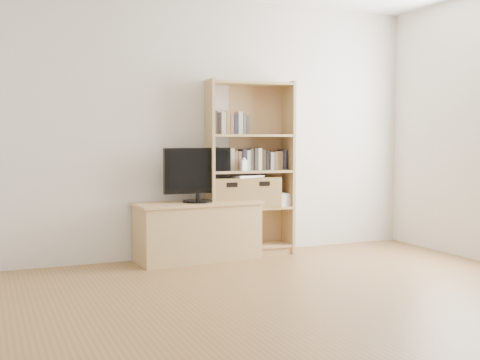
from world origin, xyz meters
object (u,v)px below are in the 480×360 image
basket_right (260,192)px  baby_monitor (244,165)px  bookshelf (250,168)px  basket_left (228,193)px  television (198,175)px  laptop (246,176)px  tv_stand (198,232)px

basket_right → baby_monitor: bearing=-153.1°
bookshelf → basket_right: size_ratio=4.80×
basket_left → bookshelf: bearing=3.3°
television → basket_right: television is taller
television → laptop: bearing=3.5°
laptop → baby_monitor: bearing=-139.9°
bookshelf → tv_stand: bearing=-169.7°
tv_stand → baby_monitor: bearing=-6.8°
basket_left → basket_right: basket_right is taller
tv_stand → laptop: 0.76m
baby_monitor → bookshelf: bearing=29.7°
basket_left → basket_right: size_ratio=0.99×
baby_monitor → laptop: (0.06, 0.07, -0.11)m
television → baby_monitor: (0.48, -0.03, 0.08)m
bookshelf → baby_monitor: 0.14m
television → basket_right: bearing=3.0°
baby_monitor → laptop: baby_monitor is taller
tv_stand → laptop: bearing=1.3°
bookshelf → basket_right: (0.11, -0.01, -0.24)m
basket_right → laptop: size_ratio=1.21×
baby_monitor → basket_right: bearing=9.1°
tv_stand → basket_left: 0.52m
baby_monitor → basket_left: (-0.13, 0.10, -0.28)m
tv_stand → laptop: size_ratio=3.90×
tv_stand → television: (0.00, 0.00, 0.57)m
basket_left → tv_stand: bearing=-161.6°
tv_stand → basket_right: size_ratio=3.22×
bookshelf → basket_right: bearing=-2.6°
basket_left → basket_right: 0.35m
basket_right → laptop: 0.23m
television → laptop: 0.54m
bookshelf → basket_left: size_ratio=4.84×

